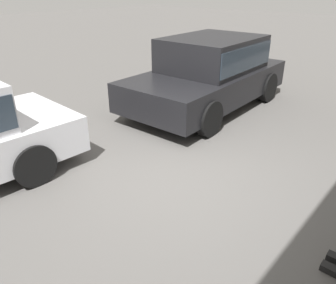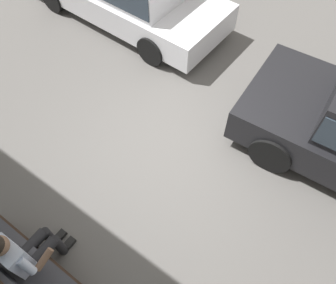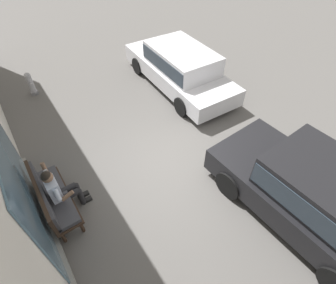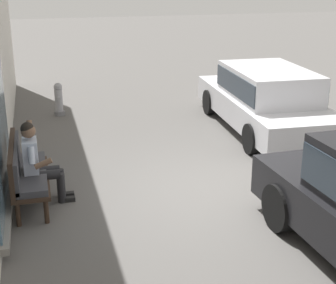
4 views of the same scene
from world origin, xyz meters
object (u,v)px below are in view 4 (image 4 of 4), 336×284
object	(u,v)px
bench	(24,170)
person_on_phone	(38,161)
parked_car_mid	(266,97)
fire_hydrant	(59,100)

from	to	relation	value
bench	person_on_phone	bearing A→B (deg)	-101.68
bench	parked_car_mid	world-z (taller)	parked_car_mid
person_on_phone	parked_car_mid	world-z (taller)	parked_car_mid
person_on_phone	parked_car_mid	size ratio (longest dim) A/B	0.28
bench	fire_hydrant	bearing A→B (deg)	-9.29
bench	parked_car_mid	size ratio (longest dim) A/B	0.36
person_on_phone	parked_car_mid	xyz separation A→B (m)	(2.52, -4.94, 0.09)
bench	fire_hydrant	distance (m)	4.95
bench	fire_hydrant	xyz separation A→B (m)	(4.89, -0.80, -0.16)
person_on_phone	parked_car_mid	bearing A→B (deg)	-63.00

